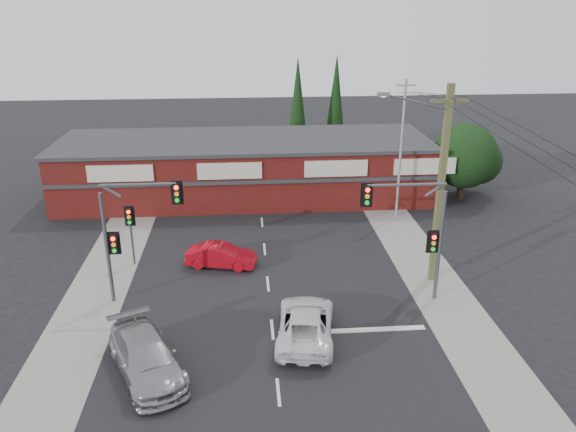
{
  "coord_description": "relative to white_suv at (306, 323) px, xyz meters",
  "views": [
    {
      "loc": [
        -0.99,
        -22.3,
        13.69
      ],
      "look_at": [
        1.02,
        3.0,
        3.73
      ],
      "focal_mm": 35.0,
      "sensor_mm": 36.0,
      "label": 1
    }
  ],
  "objects": [
    {
      "name": "conifer_far",
      "position": [
        5.6,
        27.82,
        4.78
      ],
      "size": [
        1.8,
        1.8,
        9.25
      ],
      "color": "#2D2116",
      "rests_on": "ground"
    },
    {
      "name": "ground",
      "position": [
        -1.4,
        1.82,
        -0.7
      ],
      "size": [
        120.0,
        120.0,
        0.0
      ],
      "primitive_type": "plane",
      "color": "black",
      "rests_on": "ground"
    },
    {
      "name": "road_strip",
      "position": [
        -1.4,
        6.82,
        -0.69
      ],
      "size": [
        14.0,
        70.0,
        0.01
      ],
      "primitive_type": "cube",
      "color": "black",
      "rests_on": "ground"
    },
    {
      "name": "utility_pole",
      "position": [
        6.97,
        4.8,
        4.7
      ],
      "size": [
        4.38,
        0.59,
        10.0
      ],
      "color": "brown",
      "rests_on": "ground"
    },
    {
      "name": "traffic_mast_left",
      "position": [
        -7.83,
        3.82,
        3.23
      ],
      "size": [
        3.77,
        0.27,
        5.97
      ],
      "color": "#47494C",
      "rests_on": "ground"
    },
    {
      "name": "tree_cluster",
      "position": [
        13.29,
        17.26,
        2.2
      ],
      "size": [
        5.9,
        5.1,
        5.5
      ],
      "color": "#2D2116",
      "rests_on": "ground"
    },
    {
      "name": "lane_dashes",
      "position": [
        -1.4,
        2.79,
        -0.68
      ],
      "size": [
        0.12,
        39.55,
        0.01
      ],
      "color": "silver",
      "rests_on": "ground"
    },
    {
      "name": "white_suv",
      "position": [
        0.0,
        0.0,
        0.0
      ],
      "size": [
        3.01,
        5.3,
        1.4
      ],
      "primitive_type": "imported",
      "rotation": [
        0.0,
        0.0,
        3.0
      ],
      "color": "silver",
      "rests_on": "ground"
    },
    {
      "name": "steel_pole",
      "position": [
        7.6,
        13.82,
        4.01
      ],
      "size": [
        1.2,
        0.16,
        9.0
      ],
      "color": "gray",
      "rests_on": "ground"
    },
    {
      "name": "red_sedan",
      "position": [
        -3.81,
        7.14,
        -0.08
      ],
      "size": [
        3.96,
        2.09,
        1.24
      ],
      "primitive_type": "imported",
      "rotation": [
        0.0,
        0.0,
        1.35
      ],
      "color": "#A70A16",
      "rests_on": "ground"
    },
    {
      "name": "stop_line",
      "position": [
        2.1,
        0.32,
        -0.68
      ],
      "size": [
        6.5,
        0.35,
        0.01
      ],
      "primitive_type": "cube",
      "color": "silver",
      "rests_on": "ground"
    },
    {
      "name": "shop_building",
      "position": [
        -2.39,
        18.8,
        1.44
      ],
      "size": [
        27.3,
        8.4,
        4.22
      ],
      "color": "#450F0D",
      "rests_on": "ground"
    },
    {
      "name": "traffic_mast_right",
      "position": [
        5.46,
        2.82,
        3.25
      ],
      "size": [
        3.96,
        0.27,
        5.97
      ],
      "color": "#47494C",
      "rests_on": "ground"
    },
    {
      "name": "conifer_near",
      "position": [
        2.1,
        25.82,
        4.78
      ],
      "size": [
        1.8,
        1.8,
        9.25
      ],
      "color": "#2D2116",
      "rests_on": "ground"
    },
    {
      "name": "silver_suv",
      "position": [
        -6.4,
        -2.01,
        0.06
      ],
      "size": [
        4.07,
        5.59,
        1.51
      ],
      "primitive_type": "imported",
      "rotation": [
        0.0,
        0.0,
        0.43
      ],
      "color": "gray",
      "rests_on": "ground"
    },
    {
      "name": "pedestal_signal",
      "position": [
        -8.6,
        7.82,
        1.71
      ],
      "size": [
        0.55,
        0.27,
        3.38
      ],
      "color": "#47494C",
      "rests_on": "ground"
    },
    {
      "name": "verge_left",
      "position": [
        -9.9,
        6.82,
        -0.69
      ],
      "size": [
        3.0,
        70.0,
        0.02
      ],
      "primitive_type": "cube",
      "color": "gray",
      "rests_on": "ground"
    },
    {
      "name": "power_lines",
      "position": [
        7.08,
        -0.65,
        8.34
      ],
      "size": [
        2.01,
        29.0,
        1.22
      ],
      "color": "black",
      "rests_on": "ground"
    },
    {
      "name": "verge_right",
      "position": [
        7.1,
        6.82,
        -0.69
      ],
      "size": [
        3.0,
        70.0,
        0.02
      ],
      "primitive_type": "cube",
      "color": "gray",
      "rests_on": "ground"
    }
  ]
}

